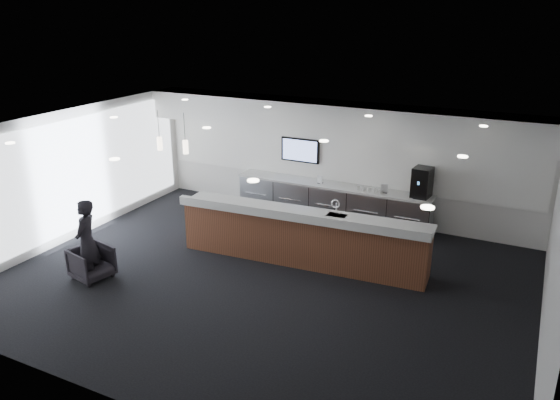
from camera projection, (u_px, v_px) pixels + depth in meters
The scene contains 24 objects.
ground at pixel (264, 280), 10.86m from camera, with size 10.00×10.00×0.00m, color black.
ceiling at pixel (262, 132), 9.85m from camera, with size 10.00×8.00×0.02m, color black.
back_wall at pixel (338, 160), 13.72m from camera, with size 10.00×0.02×3.00m, color white.
left_wall at pixel (70, 175), 12.44m from camera, with size 0.02×8.00×3.00m, color white.
right_wall at pixel (554, 262), 8.26m from camera, with size 0.02×8.00×3.00m, color white.
soffit_bulkhead at pixel (333, 117), 12.96m from camera, with size 10.00×0.90×0.70m, color white.
alcove_panel at pixel (338, 156), 13.67m from camera, with size 9.80×0.06×1.40m, color white.
window_blinds_wall at pixel (71, 176), 12.43m from camera, with size 0.04×7.36×2.55m, color silver.
back_credenza at pixel (331, 202), 13.77m from camera, with size 5.06×0.66×0.95m.
wall_tv at pixel (300, 150), 14.01m from camera, with size 1.05×0.08×0.62m.
pendant_left at pixel (182, 148), 11.78m from camera, with size 0.12×0.12×0.30m, color beige.
pendant_right at pixel (156, 145), 12.07m from camera, with size 0.12×0.12×0.30m, color beige.
ceiling_can_lights at pixel (262, 134), 9.86m from camera, with size 7.00×5.00×0.02m, color silver, non-canonical shape.
service_counter at pixel (302, 237), 11.46m from camera, with size 5.39×1.24×1.49m.
coffee_machine at pixel (422, 182), 12.61m from camera, with size 0.45×0.55×0.70m.
info_sign_left at pixel (320, 180), 13.63m from camera, with size 0.15×0.02×0.21m, color silver.
info_sign_right at pixel (384, 188), 12.95m from camera, with size 0.17×0.02×0.22m, color silver.
armchair at pixel (92, 263), 10.85m from camera, with size 0.71×0.73×0.66m, color black.
lounge_guest at pixel (87, 241), 10.58m from camera, with size 0.62×0.40×1.69m, color black.
cup_0 at pixel (381, 191), 12.95m from camera, with size 0.10×0.10×0.09m, color white.
cup_1 at pixel (375, 190), 13.00m from camera, with size 0.10×0.10×0.09m, color white.
cup_2 at pixel (369, 190), 13.06m from camera, with size 0.10×0.10×0.09m, color white.
cup_3 at pixel (364, 189), 13.12m from camera, with size 0.10×0.10×0.09m, color white.
cup_4 at pixel (358, 188), 13.18m from camera, with size 0.10×0.10×0.09m, color white.
Camera 1 is at (4.59, -8.53, 5.17)m, focal length 35.00 mm.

